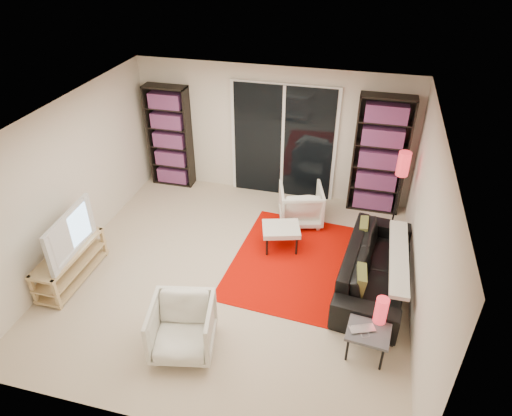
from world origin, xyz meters
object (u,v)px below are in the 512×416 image
object	(u,v)px
sofa	(376,267)
floor_lamp	(402,172)
bookshelf_left	(170,137)
armchair_front	(182,328)
bookshelf_right	(380,156)
side_table	(369,331)
tv_stand	(71,264)
ottoman	(281,230)
armchair_back	(301,205)

from	to	relation	value
sofa	floor_lamp	world-z (taller)	floor_lamp
bookshelf_left	armchair_front	size ratio (longest dim) A/B	2.57
floor_lamp	bookshelf_right	bearing A→B (deg)	119.69
armchair_front	side_table	xyz separation A→B (m)	(2.16, 0.49, 0.01)
tv_stand	sofa	size ratio (longest dim) A/B	0.59
side_table	bookshelf_left	bearing A→B (deg)	139.50
sofa	armchair_front	world-z (taller)	armchair_front
sofa	side_table	bearing A→B (deg)	-175.91
tv_stand	sofa	bearing A→B (deg)	12.70
bookshelf_left	sofa	world-z (taller)	bookshelf_left
tv_stand	sofa	distance (m)	4.37
armchair_front	floor_lamp	xyz separation A→B (m)	(2.45, 3.22, 0.76)
bookshelf_right	ottoman	bearing A→B (deg)	-131.06
sofa	bookshelf_left	bearing A→B (deg)	68.75
tv_stand	sofa	world-z (taller)	sofa
bookshelf_right	floor_lamp	distance (m)	0.71
side_table	armchair_front	bearing A→B (deg)	-167.28
tv_stand	armchair_front	world-z (taller)	armchair_front
tv_stand	side_table	distance (m)	4.23
armchair_back	bookshelf_left	bearing A→B (deg)	-31.09
bookshelf_right	side_table	world-z (taller)	bookshelf_right
armchair_back	ottoman	xyz separation A→B (m)	(-0.17, -0.83, 0.01)
bookshelf_left	armchair_front	world-z (taller)	bookshelf_left
side_table	floor_lamp	xyz separation A→B (m)	(0.29, 2.73, 0.75)
bookshelf_right	ottoman	distance (m)	2.19
side_table	floor_lamp	size ratio (longest dim) A/B	0.38
tv_stand	ottoman	world-z (taller)	tv_stand
armchair_back	ottoman	bearing A→B (deg)	62.72
ottoman	floor_lamp	world-z (taller)	floor_lamp
bookshelf_right	armchair_back	world-z (taller)	bookshelf_right
ottoman	armchair_back	bearing A→B (deg)	78.38
tv_stand	floor_lamp	xyz separation A→B (m)	(4.50, 2.42, 0.85)
bookshelf_left	armchair_back	world-z (taller)	bookshelf_left
sofa	armchair_front	distance (m)	2.82
bookshelf_right	tv_stand	distance (m)	5.20
armchair_back	floor_lamp	distance (m)	1.73
bookshelf_left	side_table	xyz separation A→B (m)	(3.91, -3.34, -0.62)
sofa	ottoman	size ratio (longest dim) A/B	3.20
armchair_back	side_table	distance (m)	2.89
floor_lamp	tv_stand	bearing A→B (deg)	-151.74
armchair_front	floor_lamp	size ratio (longest dim) A/B	0.52
side_table	floor_lamp	world-z (taller)	floor_lamp
bookshelf_left	ottoman	distance (m)	3.00
bookshelf_right	ottoman	size ratio (longest dim) A/B	3.07
ottoman	tv_stand	bearing A→B (deg)	-152.26
bookshelf_right	armchair_front	xyz separation A→B (m)	(-2.10, -3.83, -0.70)
ottoman	armchair_front	bearing A→B (deg)	-107.99
armchair_back	side_table	xyz separation A→B (m)	(1.25, -2.61, 0.03)
armchair_front	sofa	bearing A→B (deg)	26.92
armchair_back	side_table	bearing A→B (deg)	100.04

